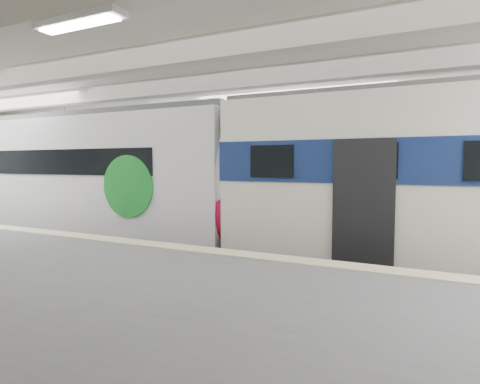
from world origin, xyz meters
The scene contains 3 objects.
station_hall centered at (0.00, -1.74, 3.24)m, with size 36.00×24.00×5.75m.
modern_emu centered at (-5.58, 0.00, 2.25)m, with size 14.25×2.94×4.58m.
far_train centered at (-7.84, 5.50, 2.46)m, with size 15.16×3.71×4.76m.
Camera 1 is at (4.71, -10.27, 2.90)m, focal length 30.00 mm.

